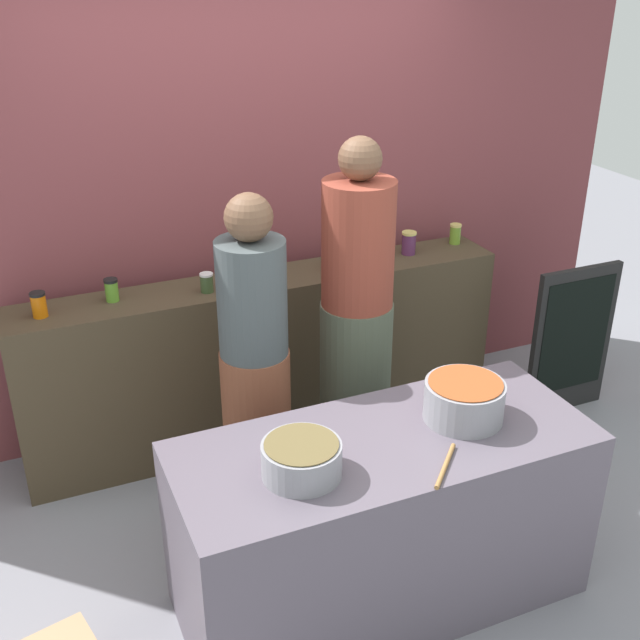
{
  "coord_description": "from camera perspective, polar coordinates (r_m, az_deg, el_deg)",
  "views": [
    {
      "loc": [
        -1.25,
        -2.54,
        2.57
      ],
      "look_at": [
        0.0,
        0.35,
        1.05
      ],
      "focal_mm": 43.59,
      "sensor_mm": 36.0,
      "label": 1
    }
  ],
  "objects": [
    {
      "name": "ground",
      "position": [
        3.82,
        2.17,
        -16.49
      ],
      "size": [
        12.0,
        12.0,
        0.0
      ],
      "primitive_type": "plane",
      "color": "gray"
    },
    {
      "name": "storefront_wall",
      "position": [
        4.32,
        -5.91,
        11.27
      ],
      "size": [
        4.8,
        0.12,
        3.0
      ],
      "primitive_type": "cube",
      "color": "brown",
      "rests_on": "ground"
    },
    {
      "name": "display_shelf",
      "position": [
        4.38,
        -3.89,
        -2.79
      ],
      "size": [
        2.7,
        0.36,
        0.96
      ],
      "primitive_type": "cube",
      "color": "#443726",
      "rests_on": "ground"
    },
    {
      "name": "prep_table",
      "position": [
        3.36,
        4.55,
        -14.49
      ],
      "size": [
        1.7,
        0.7,
        0.81
      ],
      "primitive_type": "cube",
      "color": "#5C5360",
      "rests_on": "ground"
    },
    {
      "name": "preserve_jar_0",
      "position": [
        3.94,
        -19.94,
        1.07
      ],
      "size": [
        0.07,
        0.07,
        0.12
      ],
      "color": "#D5630A",
      "rests_on": "display_shelf"
    },
    {
      "name": "preserve_jar_1",
      "position": [
        4.01,
        -15.05,
        2.15
      ],
      "size": [
        0.07,
        0.07,
        0.12
      ],
      "color": "#5C982C",
      "rests_on": "display_shelf"
    },
    {
      "name": "preserve_jar_2",
      "position": [
        4.02,
        -8.32,
        2.74
      ],
      "size": [
        0.07,
        0.07,
        0.1
      ],
      "color": "#394F2B",
      "rests_on": "display_shelf"
    },
    {
      "name": "preserve_jar_3",
      "position": [
        4.13,
        -5.37,
        3.88
      ],
      "size": [
        0.07,
        0.07,
        0.15
      ],
      "color": "#8C490E",
      "rests_on": "display_shelf"
    },
    {
      "name": "preserve_jar_4",
      "position": [
        4.25,
        1.0,
        4.37
      ],
      "size": [
        0.08,
        0.08,
        0.11
      ],
      "color": "#AE2A18",
      "rests_on": "display_shelf"
    },
    {
      "name": "preserve_jar_5",
      "position": [
        4.38,
        2.82,
        5.05
      ],
      "size": [
        0.08,
        0.08,
        0.12
      ],
      "color": "gold",
      "rests_on": "display_shelf"
    },
    {
      "name": "preserve_jar_6",
      "position": [
        4.52,
        6.54,
        5.65
      ],
      "size": [
        0.08,
        0.08,
        0.13
      ],
      "color": "#582951",
      "rests_on": "display_shelf"
    },
    {
      "name": "preserve_jar_7",
      "position": [
        4.72,
        9.9,
        6.26
      ],
      "size": [
        0.07,
        0.07,
        0.12
      ],
      "color": "olive",
      "rests_on": "display_shelf"
    },
    {
      "name": "cooking_pot_left",
      "position": [
        2.88,
        -1.36,
        -10.19
      ],
      "size": [
        0.3,
        0.3,
        0.14
      ],
      "color": "gray",
      "rests_on": "prep_table"
    },
    {
      "name": "cooking_pot_center",
      "position": [
        3.24,
        10.53,
        -5.83
      ],
      "size": [
        0.33,
        0.33,
        0.17
      ],
      "color": "gray",
      "rests_on": "prep_table"
    },
    {
      "name": "wooden_spoon",
      "position": [
        2.99,
        9.19,
        -10.51
      ],
      "size": [
        0.21,
        0.22,
        0.02
      ],
      "primitive_type": "cylinder",
      "rotation": [
        1.57,
        0.0,
        5.51
      ],
      "color": "#9E703D",
      "rests_on": "prep_table"
    },
    {
      "name": "cook_with_tongs",
      "position": [
        3.65,
        -4.77,
        -4.25
      ],
      "size": [
        0.33,
        0.33,
        1.64
      ],
      "color": "brown",
      "rests_on": "ground"
    },
    {
      "name": "cook_in_cap",
      "position": [
        3.86,
        2.67,
        -1.14
      ],
      "size": [
        0.36,
        0.36,
        1.81
      ],
      "color": "#4F5845",
      "rests_on": "ground"
    },
    {
      "name": "chalkboard_sign",
      "position": [
        4.82,
        18.01,
        -1.42
      ],
      "size": [
        0.56,
        0.05,
        0.93
      ],
      "color": "black",
      "rests_on": "ground"
    }
  ]
}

